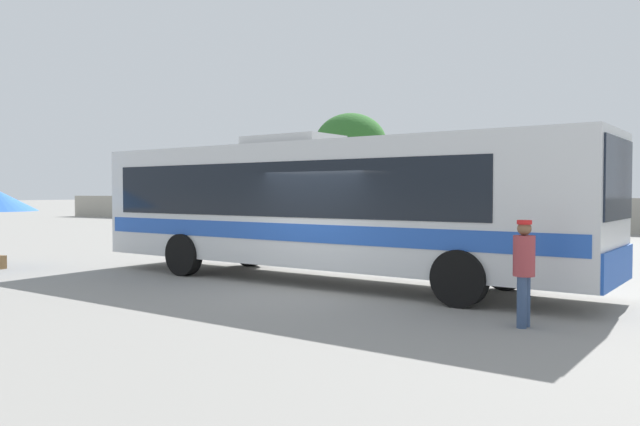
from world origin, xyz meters
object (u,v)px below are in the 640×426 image
object	(u,v)px
parked_car_second_maroon	(452,217)
roadside_tree_left	(351,144)
parked_car_third_silver	(574,220)
parked_car_leftmost_dark_blue	(345,215)
coach_bus_silver_blue	(320,203)
attendant_by_bus_door	(524,266)
roadside_tree_midleft	(449,168)

from	to	relation	value
parked_car_second_maroon	roadside_tree_left	size ratio (longest dim) A/B	0.52
roadside_tree_left	parked_car_third_silver	bearing A→B (deg)	-28.20
parked_car_leftmost_dark_blue	coach_bus_silver_blue	bearing A→B (deg)	-61.09
attendant_by_bus_door	parked_car_third_silver	bearing A→B (deg)	98.63
parked_car_second_maroon	roadside_tree_left	distance (m)	15.51
parked_car_leftmost_dark_blue	parked_car_second_maroon	size ratio (longest dim) A/B	1.08
parked_car_leftmost_dark_blue	roadside_tree_left	xyz separation A→B (m)	(-5.05, 9.45, 4.82)
parked_car_third_silver	roadside_tree_left	size ratio (longest dim) A/B	0.57
parked_car_second_maroon	roadside_tree_left	xyz separation A→B (m)	(-11.39, 9.34, 4.84)
roadside_tree_left	roadside_tree_midleft	size ratio (longest dim) A/B	1.51
coach_bus_silver_blue	attendant_by_bus_door	bearing A→B (deg)	-25.28
parked_car_second_maroon	roadside_tree_midleft	world-z (taller)	roadside_tree_midleft
attendant_by_bus_door	roadside_tree_midleft	bearing A→B (deg)	113.22
parked_car_third_silver	attendant_by_bus_door	bearing A→B (deg)	-81.37
parked_car_second_maroon	roadside_tree_midleft	xyz separation A→B (m)	(-2.50, 6.12, 2.81)
attendant_by_bus_door	parked_car_second_maroon	distance (m)	22.85
attendant_by_bus_door	roadside_tree_left	distance (m)	36.88
parked_car_leftmost_dark_blue	parked_car_second_maroon	bearing A→B (deg)	0.96
parked_car_third_silver	roadside_tree_left	xyz separation A→B (m)	(-17.31, 9.29, 4.82)
roadside_tree_midleft	parked_car_second_maroon	bearing A→B (deg)	-67.77
parked_car_leftmost_dark_blue	parked_car_second_maroon	xyz separation A→B (m)	(6.34, 0.11, -0.02)
attendant_by_bus_door	parked_car_third_silver	xyz separation A→B (m)	(-3.19, 21.01, -0.13)
parked_car_second_maroon	roadside_tree_midleft	distance (m)	7.19
attendant_by_bus_door	roadside_tree_midleft	size ratio (longest dim) A/B	0.31
parked_car_second_maroon	parked_car_third_silver	world-z (taller)	parked_car_third_silver
parked_car_second_maroon	roadside_tree_left	world-z (taller)	roadside_tree_left
attendant_by_bus_door	coach_bus_silver_blue	bearing A→B (deg)	154.72
parked_car_second_maroon	attendant_by_bus_door	bearing A→B (deg)	-66.49
parked_car_leftmost_dark_blue	parked_car_third_silver	size ratio (longest dim) A/B	0.99
coach_bus_silver_blue	parked_car_second_maroon	xyz separation A→B (m)	(-3.79, 18.44, -1.04)
attendant_by_bus_door	parked_car_leftmost_dark_blue	xyz separation A→B (m)	(-15.45, 20.85, -0.13)
roadside_tree_left	parked_car_second_maroon	bearing A→B (deg)	-39.37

